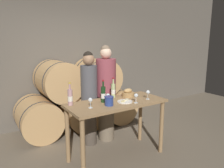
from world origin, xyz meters
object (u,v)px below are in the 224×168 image
object	(u,v)px
person_right	(106,93)
wine_glass_left	(108,96)
bread_basket	(128,93)
wine_glass_center	(136,96)
wine_bottle_white	(113,90)
tasting_table	(117,110)
cheese_plate	(125,101)
wine_bottle_red	(103,94)
wine_bottle_rose	(70,97)
person_left	(89,97)
wine_glass_far_left	(90,100)
wine_glass_right	(148,93)
blue_crock	(109,101)

from	to	relation	value
person_right	wine_glass_left	xyz separation A→B (m)	(-0.33, -0.61, 0.13)
bread_basket	wine_glass_left	world-z (taller)	wine_glass_left
person_right	wine_glass_center	size ratio (longest dim) A/B	12.11
wine_bottle_white	wine_glass_left	world-z (taller)	wine_bottle_white
tasting_table	cheese_plate	world-z (taller)	cheese_plate
wine_bottle_red	bread_basket	distance (m)	0.52
wine_glass_center	cheese_plate	bearing A→B (deg)	132.10
person_right	wine_glass_center	distance (m)	0.84
wine_bottle_rose	wine_glass_center	xyz separation A→B (m)	(0.86, -0.42, -0.01)
person_left	wine_bottle_white	xyz separation A→B (m)	(0.24, -0.38, 0.16)
wine_glass_far_left	wine_glass_right	world-z (taller)	same
bread_basket	person_right	bearing A→B (deg)	106.49
person_right	blue_crock	world-z (taller)	person_right
wine_bottle_red	wine_bottle_white	distance (m)	0.33
person_left	blue_crock	world-z (taller)	person_left
person_right	wine_glass_right	world-z (taller)	person_right
tasting_table	wine_bottle_red	world-z (taller)	wine_bottle_red
person_left	person_right	distance (m)	0.34
wine_bottle_white	wine_bottle_rose	xyz separation A→B (m)	(-0.75, -0.04, 0.00)
cheese_plate	blue_crock	bearing A→B (deg)	-176.22
wine_glass_far_left	person_left	bearing A→B (deg)	64.65
person_left	wine_glass_center	world-z (taller)	person_left
wine_bottle_rose	blue_crock	bearing A→B (deg)	-34.37
blue_crock	wine_glass_center	bearing A→B (deg)	-14.57
wine_glass_left	person_left	bearing A→B (deg)	90.26
person_left	cheese_plate	bearing A→B (deg)	-71.40
wine_bottle_rose	bread_basket	world-z (taller)	wine_bottle_rose
wine_bottle_white	wine_glass_center	world-z (taller)	wine_bottle_white
wine_bottle_rose	tasting_table	bearing A→B (deg)	-17.98
wine_bottle_white	bread_basket	distance (m)	0.26
wine_glass_left	wine_glass_center	world-z (taller)	same
wine_bottle_white	cheese_plate	xyz separation A→B (m)	(-0.00, -0.33, -0.11)
cheese_plate	wine_glass_right	size ratio (longest dim) A/B	1.59
person_right	blue_crock	xyz separation A→B (m)	(-0.39, -0.73, 0.10)
blue_crock	wine_glass_far_left	distance (m)	0.28
wine_glass_far_left	wine_glass_left	distance (m)	0.34
wine_bottle_rose	wine_glass_left	distance (m)	0.55
wine_bottle_white	blue_crock	xyz separation A→B (m)	(-0.30, -0.35, -0.04)
bread_basket	blue_crock	bearing A→B (deg)	-153.74
person_left	cheese_plate	world-z (taller)	person_left
blue_crock	wine_glass_left	world-z (taller)	wine_glass_left
wine_bottle_white	wine_glass_center	xyz separation A→B (m)	(0.11, -0.45, -0.01)
wine_glass_far_left	wine_glass_left	bearing A→B (deg)	13.32
cheese_plate	wine_glass_center	distance (m)	0.19
person_left	wine_bottle_rose	distance (m)	0.68
wine_bottle_red	cheese_plate	world-z (taller)	wine_bottle_red
wine_glass_far_left	wine_bottle_rose	bearing A→B (deg)	123.91
wine_glass_right	person_right	bearing A→B (deg)	111.39
wine_bottle_rose	wine_glass_far_left	size ratio (longest dim) A/B	2.32
blue_crock	wine_glass_right	xyz separation A→B (m)	(0.69, -0.04, 0.03)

